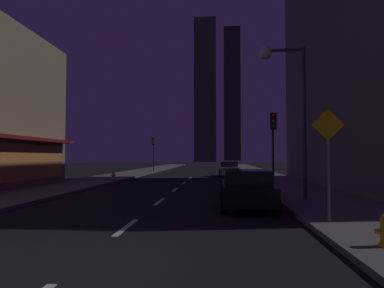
% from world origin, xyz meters
% --- Properties ---
extents(ground_plane, '(78.00, 136.00, 0.10)m').
position_xyz_m(ground_plane, '(0.00, 32.00, -0.05)').
color(ground_plane, black).
extents(sidewalk_right, '(4.00, 76.00, 0.15)m').
position_xyz_m(sidewalk_right, '(7.00, 32.00, 0.07)').
color(sidewalk_right, '#605E59').
rests_on(sidewalk_right, ground).
extents(sidewalk_left, '(4.00, 76.00, 0.15)m').
position_xyz_m(sidewalk_left, '(-7.00, 32.00, 0.07)').
color(sidewalk_left, '#605E59').
rests_on(sidewalk_left, ground).
extents(lane_marking_center, '(0.16, 28.20, 0.01)m').
position_xyz_m(lane_marking_center, '(0.00, 11.00, 0.01)').
color(lane_marking_center, silver).
rests_on(lane_marking_center, ground).
extents(skyscraper_distant_tall, '(8.04, 6.54, 52.51)m').
position_xyz_m(skyscraper_distant_tall, '(-2.08, 114.95, 26.26)').
color(skyscraper_distant_tall, '#464335').
rests_on(skyscraper_distant_tall, ground).
extents(skyscraper_distant_mid, '(8.02, 5.68, 65.74)m').
position_xyz_m(skyscraper_distant_mid, '(9.52, 157.02, 32.87)').
color(skyscraper_distant_mid, '#2F2D23').
rests_on(skyscraper_distant_mid, ground).
extents(car_parked_near, '(1.98, 4.24, 1.45)m').
position_xyz_m(car_parked_near, '(3.60, 6.85, 0.74)').
color(car_parked_near, black).
rests_on(car_parked_near, ground).
extents(car_parked_far, '(1.98, 4.24, 1.45)m').
position_xyz_m(car_parked_far, '(3.60, 26.93, 0.74)').
color(car_parked_far, silver).
rests_on(car_parked_far, ground).
extents(fire_hydrant_far_left, '(0.42, 0.30, 0.65)m').
position_xyz_m(fire_hydrant_far_left, '(-5.90, 20.26, 0.45)').
color(fire_hydrant_far_left, '#B2B2B2').
rests_on(fire_hydrant_far_left, sidewalk_left).
extents(traffic_light_near_right, '(0.32, 0.48, 4.20)m').
position_xyz_m(traffic_light_near_right, '(5.50, 12.20, 3.19)').
color(traffic_light_near_right, '#2D2D2D').
rests_on(traffic_light_near_right, sidewalk_right).
extents(traffic_light_far_left, '(0.32, 0.48, 4.20)m').
position_xyz_m(traffic_light_far_left, '(-5.50, 34.80, 3.19)').
color(traffic_light_far_left, '#2D2D2D').
rests_on(traffic_light_far_left, sidewalk_left).
extents(street_lamp_right, '(1.96, 0.56, 6.58)m').
position_xyz_m(street_lamp_right, '(5.38, 8.52, 5.07)').
color(street_lamp_right, '#38383D').
rests_on(street_lamp_right, sidewalk_right).
extents(pedestrian_crossing_sign, '(0.91, 0.08, 3.15)m').
position_xyz_m(pedestrian_crossing_sign, '(5.60, 3.66, 2.02)').
color(pedestrian_crossing_sign, slate).
rests_on(pedestrian_crossing_sign, sidewalk_right).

